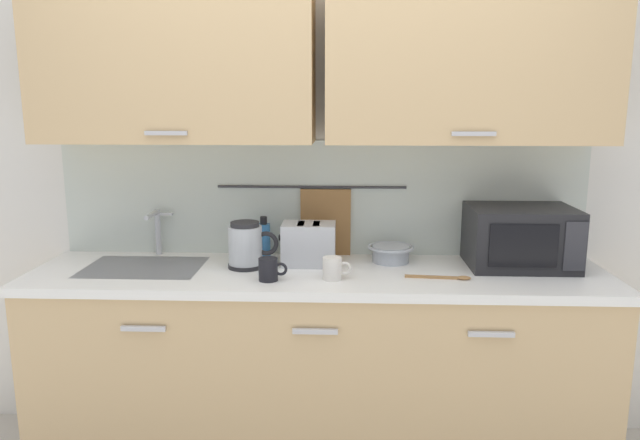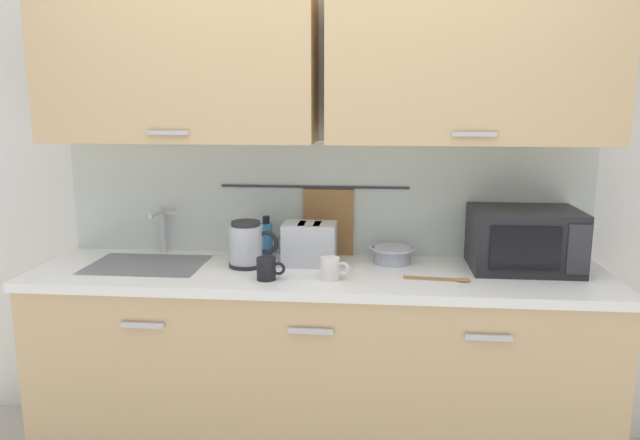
% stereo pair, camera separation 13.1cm
% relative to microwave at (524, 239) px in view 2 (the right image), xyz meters
% --- Properties ---
extents(counter_unit, '(2.53, 0.64, 0.90)m').
position_rel_microwave_xyz_m(counter_unit, '(-0.91, -0.11, -0.58)').
color(counter_unit, tan).
rests_on(counter_unit, ground).
extents(back_wall_assembly, '(3.70, 0.41, 2.50)m').
position_rel_microwave_xyz_m(back_wall_assembly, '(-0.90, 0.12, 0.49)').
color(back_wall_assembly, silver).
rests_on(back_wall_assembly, ground).
extents(sink_faucet, '(0.09, 0.17, 0.22)m').
position_rel_microwave_xyz_m(sink_faucet, '(-1.69, 0.12, 0.01)').
color(sink_faucet, '#B2B5BA').
rests_on(sink_faucet, counter_unit).
extents(microwave, '(0.46, 0.35, 0.27)m').
position_rel_microwave_xyz_m(microwave, '(0.00, 0.00, 0.00)').
color(microwave, black).
rests_on(microwave, counter_unit).
extents(electric_kettle, '(0.23, 0.16, 0.21)m').
position_rel_microwave_xyz_m(electric_kettle, '(-1.22, -0.08, -0.03)').
color(electric_kettle, black).
rests_on(electric_kettle, counter_unit).
extents(dish_soap_bottle, '(0.06, 0.06, 0.20)m').
position_rel_microwave_xyz_m(dish_soap_bottle, '(-1.17, 0.11, -0.05)').
color(dish_soap_bottle, '#3F8CD8').
rests_on(dish_soap_bottle, counter_unit).
extents(mug_near_sink, '(0.12, 0.08, 0.09)m').
position_rel_microwave_xyz_m(mug_near_sink, '(-1.10, -0.27, -0.09)').
color(mug_near_sink, black).
rests_on(mug_near_sink, counter_unit).
extents(mixing_bowl, '(0.21, 0.21, 0.08)m').
position_rel_microwave_xyz_m(mixing_bowl, '(-0.57, 0.05, -0.09)').
color(mixing_bowl, '#A5ADB7').
rests_on(mixing_bowl, counter_unit).
extents(toaster, '(0.26, 0.17, 0.19)m').
position_rel_microwave_xyz_m(toaster, '(-0.95, -0.01, -0.04)').
color(toaster, '#B7BABF').
rests_on(toaster, counter_unit).
extents(mug_by_kettle, '(0.12, 0.08, 0.09)m').
position_rel_microwave_xyz_m(mug_by_kettle, '(-0.83, -0.24, -0.09)').
color(mug_by_kettle, silver).
rests_on(mug_by_kettle, counter_unit).
extents(wooden_spoon, '(0.28, 0.05, 0.01)m').
position_rel_microwave_xyz_m(wooden_spoon, '(-0.36, -0.21, -0.13)').
color(wooden_spoon, '#9E7042').
rests_on(wooden_spoon, counter_unit).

